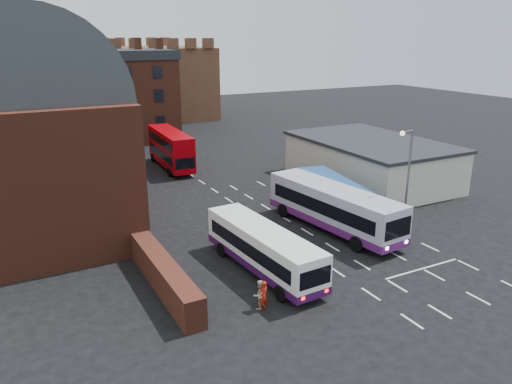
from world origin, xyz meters
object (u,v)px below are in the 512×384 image
bus_red_double (171,149)px  pedestrian_beige (259,295)px  bus_blue (339,198)px  pedestrian_red (263,295)px  street_lamp (407,171)px  bus_white_outbound (263,246)px  bus_white_inbound (333,205)px

bus_red_double → pedestrian_beige: bus_red_double is taller
bus_blue → pedestrian_red: bus_blue is taller
bus_red_double → pedestrian_red: bus_red_double is taller
bus_red_double → street_lamp: bearing=112.0°
pedestrian_beige → pedestrian_red: bearing=113.1°
bus_blue → street_lamp: (2.53, -4.46, 2.94)m
bus_white_outbound → pedestrian_beige: bus_white_outbound is taller
bus_blue → street_lamp: bearing=129.1°
bus_white_inbound → street_lamp: street_lamp is taller
bus_red_double → pedestrian_beige: bearing=82.4°
bus_white_outbound → bus_white_inbound: (7.96, 3.59, 0.30)m
bus_white_inbound → bus_red_double: bus_red_double is taller
bus_blue → pedestrian_red: 15.31m
pedestrian_red → bus_blue: bearing=-154.9°
street_lamp → pedestrian_red: bearing=-161.2°
bus_blue → bus_red_double: 22.57m
bus_white_outbound → pedestrian_beige: 4.56m
bus_blue → street_lamp: street_lamp is taller
bus_white_inbound → bus_white_outbound: bearing=17.7°
bus_white_outbound → pedestrian_beige: bearing=-125.0°
bus_white_outbound → street_lamp: 12.76m
bus_white_outbound → pedestrian_red: 4.66m
pedestrian_beige → street_lamp: bearing=-172.6°
bus_white_outbound → street_lamp: bearing=0.5°
street_lamp → pedestrian_red: size_ratio=4.60×
bus_blue → pedestrian_beige: size_ratio=6.70×
street_lamp → bus_red_double: bearing=109.5°
bus_blue → bus_white_outbound: bearing=38.3°
bus_blue → bus_white_inbound: bearing=53.3°
street_lamp → pedestrian_beige: street_lamp is taller
street_lamp → bus_blue: bearing=119.5°
bus_red_double → street_lamp: (9.20, -26.02, 2.50)m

